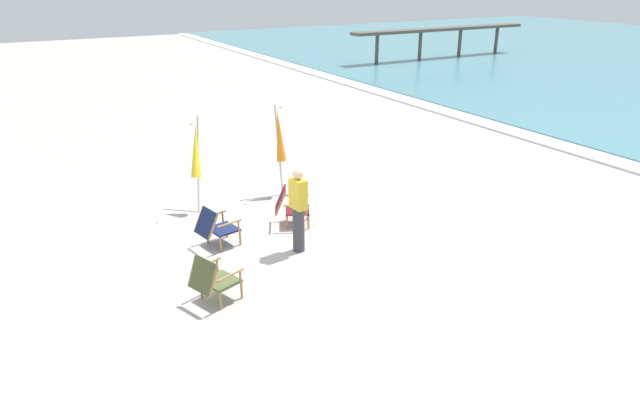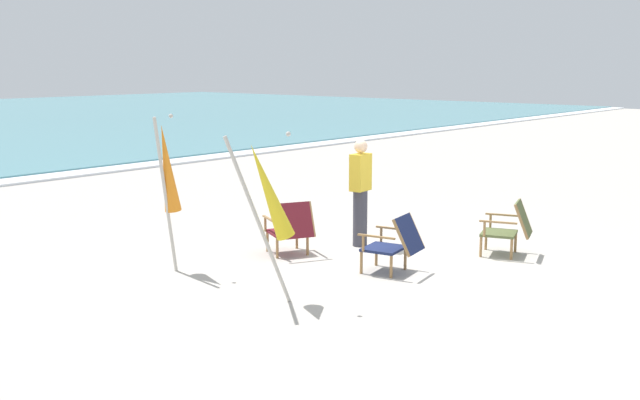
# 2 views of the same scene
# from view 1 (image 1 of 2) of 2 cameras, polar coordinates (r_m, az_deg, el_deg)

# --- Properties ---
(ground_plane) EXTENTS (80.00, 80.00, 0.00)m
(ground_plane) POSITION_cam_1_polar(r_m,az_deg,el_deg) (10.68, -8.10, -5.52)
(ground_plane) COLOR #B2AAA0
(surf_band) EXTENTS (80.00, 1.10, 0.06)m
(surf_band) POSITION_cam_1_polar(r_m,az_deg,el_deg) (17.71, 27.81, 3.43)
(surf_band) COLOR white
(surf_band) RESTS_ON ground
(beach_chair_back_left) EXTENTS (0.83, 0.88, 0.81)m
(beach_chair_back_left) POSITION_cam_1_polar(r_m,az_deg,el_deg) (11.67, -3.04, -0.55)
(beach_chair_back_left) COLOR maroon
(beach_chair_back_left) RESTS_ON ground
(beach_chair_far_center) EXTENTS (0.77, 0.85, 0.81)m
(beach_chair_far_center) POSITION_cam_1_polar(r_m,az_deg,el_deg) (9.11, -10.68, -7.73)
(beach_chair_far_center) COLOR #515B33
(beach_chair_far_center) RESTS_ON ground
(beach_chair_front_left) EXTENTS (0.71, 0.84, 0.79)m
(beach_chair_front_left) POSITION_cam_1_polar(r_m,az_deg,el_deg) (10.90, -10.41, -2.61)
(beach_chair_front_left) COLOR #19234C
(beach_chair_front_left) RESTS_ON ground
(umbrella_furled_yellow) EXTENTS (0.79, 0.50, 2.00)m
(umbrella_furled_yellow) POSITION_cam_1_polar(r_m,az_deg,el_deg) (12.49, -12.29, 4.77)
(umbrella_furled_yellow) COLOR #B7B2A8
(umbrella_furled_yellow) RESTS_ON ground
(umbrella_furled_orange) EXTENTS (0.40, 0.24, 2.11)m
(umbrella_furled_orange) POSITION_cam_1_polar(r_m,az_deg,el_deg) (13.06, -4.08, 6.32)
(umbrella_furled_orange) COLOR #B7B2A8
(umbrella_furled_orange) RESTS_ON ground
(person_near_chairs) EXTENTS (0.36, 0.24, 1.63)m
(person_near_chairs) POSITION_cam_1_polar(r_m,az_deg,el_deg) (10.42, -2.18, -0.93)
(person_near_chairs) COLOR #383842
(person_near_chairs) RESTS_ON ground
(pier_distant) EXTENTS (0.90, 12.09, 1.83)m
(pier_distant) POSITION_cam_1_polar(r_m,az_deg,el_deg) (35.42, 12.03, 16.17)
(pier_distant) COLOR brown
(pier_distant) RESTS_ON ground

